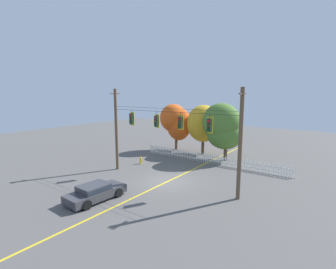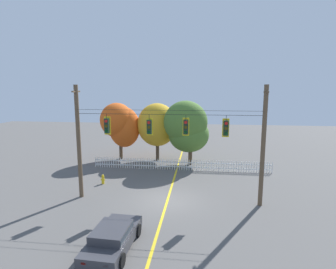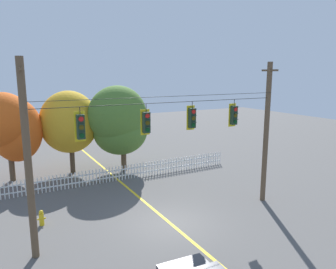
% 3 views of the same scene
% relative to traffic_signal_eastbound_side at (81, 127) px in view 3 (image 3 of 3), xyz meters
% --- Properties ---
extents(ground, '(80.00, 80.00, 0.00)m').
position_rel_traffic_signal_eastbound_side_xyz_m(ground, '(4.05, -0.01, -5.06)').
color(ground, '#565451').
extents(lane_centerline_stripe, '(0.16, 36.00, 0.01)m').
position_rel_traffic_signal_eastbound_side_xyz_m(lane_centerline_stripe, '(4.05, -0.01, -5.06)').
color(lane_centerline_stripe, gold).
rests_on(lane_centerline_stripe, ground).
extents(signal_support_span, '(12.43, 1.10, 7.76)m').
position_rel_traffic_signal_eastbound_side_xyz_m(signal_support_span, '(4.05, -0.01, -1.11)').
color(signal_support_span, brown).
rests_on(signal_support_span, ground).
extents(traffic_signal_eastbound_side, '(0.43, 0.38, 1.41)m').
position_rel_traffic_signal_eastbound_side_xyz_m(traffic_signal_eastbound_side, '(0.00, 0.00, 0.00)').
color(traffic_signal_eastbound_side, black).
extents(traffic_signal_westbound_side, '(0.43, 0.38, 1.40)m').
position_rel_traffic_signal_eastbound_side_xyz_m(traffic_signal_westbound_side, '(2.86, -0.00, -0.03)').
color(traffic_signal_westbound_side, black).
extents(traffic_signal_southbound_primary, '(0.43, 0.38, 1.37)m').
position_rel_traffic_signal_eastbound_side_xyz_m(traffic_signal_southbound_primary, '(5.25, -0.00, 0.01)').
color(traffic_signal_southbound_primary, black).
extents(traffic_signal_northbound_secondary, '(0.43, 0.38, 1.41)m').
position_rel_traffic_signal_eastbound_side_xyz_m(traffic_signal_northbound_secondary, '(7.78, -0.00, -0.02)').
color(traffic_signal_northbound_secondary, black).
extents(white_picket_fence, '(16.40, 0.06, 1.01)m').
position_rel_traffic_signal_eastbound_side_xyz_m(white_picket_fence, '(4.42, 7.17, -4.56)').
color(white_picket_fence, white).
rests_on(white_picket_fence, ground).
extents(autumn_maple_near_fence, '(4.09, 3.68, 5.99)m').
position_rel_traffic_signal_eastbound_side_xyz_m(autumn_maple_near_fence, '(-2.13, 10.49, -1.32)').
color(autumn_maple_near_fence, brown).
rests_on(autumn_maple_near_fence, ground).
extents(autumn_maple_mid, '(4.11, 3.74, 5.96)m').
position_rel_traffic_signal_eastbound_side_xyz_m(autumn_maple_mid, '(1.79, 10.49, -1.34)').
color(autumn_maple_mid, '#473828').
rests_on(autumn_maple_mid, ground).
extents(autumn_oak_far_east, '(4.40, 3.92, 6.33)m').
position_rel_traffic_signal_eastbound_side_xyz_m(autumn_oak_far_east, '(4.92, 9.18, -1.35)').
color(autumn_oak_far_east, brown).
rests_on(autumn_oak_far_east, ground).
extents(fire_hydrant, '(0.38, 0.22, 0.76)m').
position_rel_traffic_signal_eastbound_side_xyz_m(fire_hydrant, '(-1.44, 2.72, -4.69)').
color(fire_hydrant, gold).
rests_on(fire_hydrant, ground).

